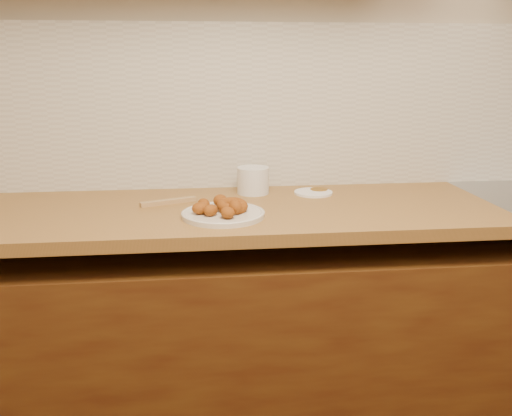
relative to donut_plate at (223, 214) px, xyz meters
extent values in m
cube|color=#C1B397|center=(0.41, 0.42, 0.44)|extent=(4.00, 0.02, 2.70)
cube|color=#553410|center=(0.41, 0.11, -0.52)|extent=(3.60, 0.60, 0.77)
cube|color=olive|center=(-0.24, 0.11, -0.03)|extent=(2.30, 0.62, 0.04)
cube|color=beige|center=(0.41, 0.41, 0.29)|extent=(3.60, 0.02, 0.60)
cylinder|color=beige|center=(0.00, 0.00, 0.00)|extent=(0.26, 0.26, 0.01)
torus|color=#893F07|center=(0.03, 0.01, 0.02)|extent=(0.13, 0.13, 0.04)
ellipsoid|color=#893F07|center=(-0.06, 0.03, 0.03)|extent=(0.05, 0.06, 0.04)
ellipsoid|color=#893F07|center=(-0.07, -0.01, 0.03)|extent=(0.07, 0.07, 0.04)
ellipsoid|color=#893F07|center=(-0.04, -0.04, 0.03)|extent=(0.06, 0.06, 0.04)
ellipsoid|color=#893F07|center=(0.01, -0.07, 0.02)|extent=(0.05, 0.06, 0.03)
ellipsoid|color=#893F07|center=(-0.01, 0.07, 0.03)|extent=(0.05, 0.06, 0.04)
ellipsoid|color=#893F07|center=(0.04, -0.03, 0.03)|extent=(0.05, 0.06, 0.04)
cylinder|color=silver|center=(0.12, 0.30, 0.04)|extent=(0.13, 0.13, 0.10)
cylinder|color=white|center=(0.34, 0.26, 0.00)|extent=(0.14, 0.14, 0.01)
cylinder|color=#9C6A16|center=(0.37, 0.29, 0.00)|extent=(0.08, 0.08, 0.01)
cube|color=#A78251|center=(-0.18, 0.18, 0.00)|extent=(0.19, 0.09, 0.01)
camera|label=1|loc=(-0.08, -1.61, 0.46)|focal=38.00mm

